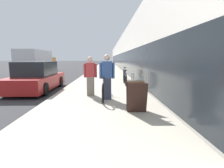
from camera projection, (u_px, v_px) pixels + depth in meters
name	position (u px, v px, depth m)	size (l,w,h in m)	color
sidewalk_slab	(106.00, 69.00, 25.77)	(4.17, 70.00, 0.10)	#B2AA99
storefront_facade	(143.00, 55.00, 33.52)	(10.01, 70.00, 4.70)	silver
tandem_bicycle	(104.00, 88.00, 7.02)	(0.52, 2.67, 0.90)	black
person_rider	(107.00, 77.00, 6.62)	(0.58, 0.23, 1.71)	#33384C
person_bystander	(90.00, 76.00, 7.29)	(0.56, 0.22, 1.64)	#756B5B
bike_rack_hoop	(133.00, 79.00, 9.11)	(0.05, 0.60, 0.84)	gray
cruiser_bike_nearest	(125.00, 78.00, 10.47)	(0.52, 1.83, 0.92)	black
cruiser_bike_middle	(125.00, 74.00, 12.96)	(0.52, 1.71, 0.94)	black
sandwich_board_sign	(136.00, 96.00, 5.15)	(0.56, 0.56, 0.90)	#331E19
parked_sedan_curbside	(37.00, 78.00, 8.98)	(1.88, 4.27, 1.50)	maroon
moving_truck	(37.00, 61.00, 21.29)	(2.42, 7.58, 2.62)	orange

